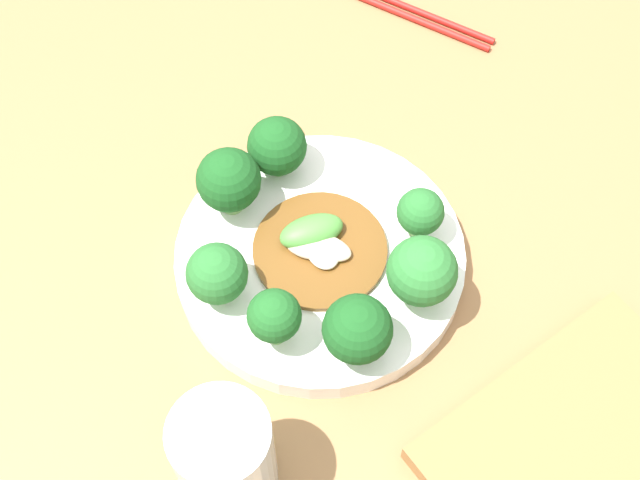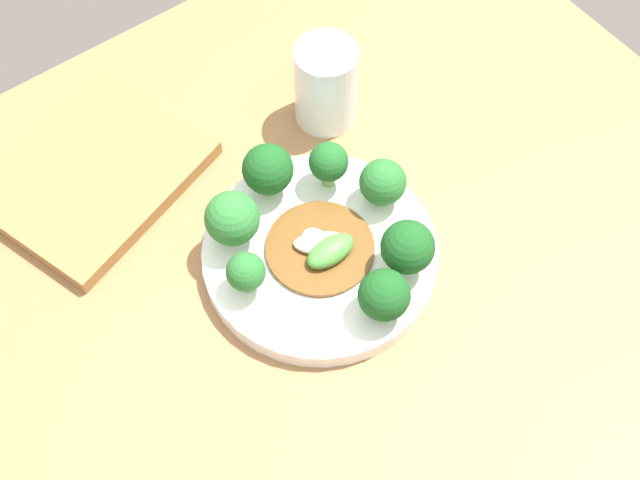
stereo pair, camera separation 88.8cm
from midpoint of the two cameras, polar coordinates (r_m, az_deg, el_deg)
The scene contains 13 objects.
ground_plane at distance 1.56m, azimuth 2.39°, elevation -29.79°, with size 8.00×8.00×0.00m, color #4C4742.
table at distance 1.17m, azimuth 3.17°, elevation -29.32°, with size 1.05×0.89×0.78m.
plate at distance 0.77m, azimuth 5.07°, elevation -26.74°, with size 0.26×0.26×0.02m.
broccoli_west at distance 0.72m, azimuth -1.40°, elevation -30.21°, with size 0.04×0.04×0.05m.
broccoli_southeast at distance 0.73m, azimuth 13.50°, elevation -27.55°, with size 0.06×0.06×0.07m.
broccoli_north at distance 0.73m, azimuth 0.31°, elevation -20.30°, with size 0.06×0.06×0.07m.
broccoli_south at distance 0.73m, azimuth 11.65°, elevation -31.86°, with size 0.05×0.05×0.06m.
broccoli_northwest at distance 0.72m, azimuth -2.80°, elevation -25.37°, with size 0.06×0.06×0.07m.
broccoli_northeast at distance 0.74m, azimuth 5.81°, elevation -19.48°, with size 0.04×0.04×0.06m.
broccoli_east at distance 0.75m, azimuth 10.74°, elevation -21.13°, with size 0.05×0.05×0.06m.
stirfry_center at distance 0.75m, azimuth 5.53°, elevation -26.81°, with size 0.12×0.12×0.03m.
drinking_glass at distance 0.77m, azimuth 5.13°, elevation -11.04°, with size 0.08×0.08×0.11m.
cutting_board at distance 0.81m, azimuth -15.14°, elevation -18.34°, with size 0.28×0.25×0.02m.
Camera 2 is at (-0.28, -0.38, 1.63)m, focal length 50.00 mm.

